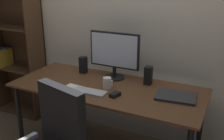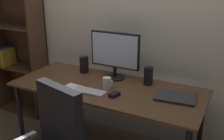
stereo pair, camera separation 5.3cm
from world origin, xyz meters
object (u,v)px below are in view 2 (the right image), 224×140
(coffee_mug, at_px, (107,83))
(mouse, at_px, (114,95))
(laptop, at_px, (175,97))
(speaker_right, at_px, (148,76))
(speaker_left, at_px, (84,65))
(monitor, at_px, (115,53))
(desk, at_px, (107,94))
(bookshelf, at_px, (19,48))
(keyboard, at_px, (89,91))

(coffee_mug, bearing_deg, mouse, -42.38)
(laptop, xyz_separation_m, speaker_right, (-0.30, 0.17, 0.07))
(laptop, xyz_separation_m, speaker_left, (-0.99, 0.17, 0.07))
(monitor, height_order, mouse, monitor)
(desk, height_order, monitor, monitor)
(bookshelf, bearing_deg, desk, -14.07)
(monitor, distance_m, speaker_right, 0.39)
(speaker_left, bearing_deg, desk, -29.40)
(monitor, relative_size, bookshelf, 0.29)
(desk, xyz_separation_m, speaker_right, (0.31, 0.21, 0.16))
(laptop, bearing_deg, coffee_mug, -178.74)
(laptop, distance_m, speaker_right, 0.35)
(monitor, relative_size, speaker_right, 2.93)
(keyboard, distance_m, speaker_right, 0.56)
(monitor, distance_m, bookshelf, 1.43)
(monitor, height_order, laptop, monitor)
(monitor, bearing_deg, speaker_left, -178.70)
(desk, distance_m, laptop, 0.62)
(coffee_mug, bearing_deg, laptop, 7.27)
(laptop, bearing_deg, desk, 177.78)
(desk, height_order, laptop, laptop)
(laptop, relative_size, speaker_left, 1.88)
(monitor, xyz_separation_m, bookshelf, (-1.41, 0.14, -0.16))
(laptop, distance_m, bookshelf, 2.09)
(bookshelf, bearing_deg, keyboard, -21.68)
(keyboard, relative_size, speaker_right, 1.71)
(coffee_mug, xyz_separation_m, bookshelf, (-1.47, 0.40, 0.04))
(laptop, bearing_deg, speaker_left, 164.10)
(coffee_mug, distance_m, laptop, 0.60)
(keyboard, distance_m, speaker_left, 0.51)
(coffee_mug, height_order, speaker_right, speaker_right)
(desk, height_order, speaker_right, speaker_right)
(monitor, relative_size, speaker_left, 2.93)
(monitor, bearing_deg, laptop, -15.65)
(speaker_left, bearing_deg, laptop, -9.89)
(monitor, distance_m, mouse, 0.49)
(monitor, relative_size, mouse, 5.19)
(speaker_left, distance_m, bookshelf, 1.08)
(speaker_right, bearing_deg, speaker_left, 180.00)
(speaker_left, bearing_deg, mouse, -34.76)
(keyboard, bearing_deg, monitor, 83.71)
(keyboard, relative_size, speaker_left, 1.71)
(desk, xyz_separation_m, keyboard, (-0.07, -0.18, 0.09))
(monitor, distance_m, keyboard, 0.48)
(desk, bearing_deg, keyboard, -110.78)
(mouse, bearing_deg, keyboard, -158.73)
(bookshelf, bearing_deg, speaker_right, -4.81)
(desk, height_order, keyboard, keyboard)
(desk, height_order, bookshelf, bookshelf)
(coffee_mug, bearing_deg, keyboard, -121.35)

